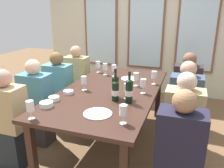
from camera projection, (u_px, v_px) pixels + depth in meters
ground_plane at (111, 142)px, 3.05m from camera, size 12.00×12.00×0.00m
back_wall_with_windows at (147, 21)px, 4.51m from camera, size 4.32×0.10×2.90m
dining_table at (110, 94)px, 2.84m from camera, size 1.12×2.12×0.74m
white_plate_0 at (130, 79)px, 3.23m from camera, size 0.25×0.25×0.01m
white_plate_1 at (98, 114)px, 2.16m from camera, size 0.27×0.27×0.01m
wine_bottle_0 at (129, 91)px, 2.39m from camera, size 0.08×0.08×0.34m
wine_bottle_1 at (115, 91)px, 2.44m from camera, size 0.08×0.08×0.30m
wine_bottle_2 at (115, 87)px, 2.53m from camera, size 0.08×0.08×0.32m
tasting_bowl_0 at (69, 92)px, 2.66m from camera, size 0.12×0.12×0.04m
tasting_bowl_1 at (46, 104)px, 2.31m from camera, size 0.13×0.13×0.05m
tasting_bowl_2 at (54, 99)px, 2.47m from camera, size 0.12×0.12×0.05m
wine_glass_0 at (127, 88)px, 2.50m from camera, size 0.07×0.07×0.17m
wine_glass_1 at (105, 67)px, 3.39m from camera, size 0.07×0.07×0.17m
wine_glass_2 at (154, 75)px, 2.98m from camera, size 0.07×0.07×0.17m
wine_glass_3 at (84, 81)px, 2.76m from camera, size 0.07×0.07×0.17m
wine_glass_4 at (98, 65)px, 3.53m from camera, size 0.07×0.07×0.17m
wine_glass_5 at (143, 84)px, 2.65m from camera, size 0.07×0.07×0.17m
wine_glass_6 at (123, 111)px, 1.95m from camera, size 0.07×0.07×0.17m
wine_glass_7 at (136, 77)px, 2.91m from camera, size 0.07×0.07×0.17m
wine_glass_8 at (114, 69)px, 3.32m from camera, size 0.07×0.07×0.17m
wine_glass_9 at (30, 107)px, 2.03m from camera, size 0.07×0.07×0.17m
seated_person_0 at (59, 91)px, 3.37m from camera, size 0.38×0.24×1.11m
seated_person_1 at (184, 108)px, 2.82m from camera, size 0.38×0.24×1.11m
seated_person_2 at (77, 80)px, 3.89m from camera, size 0.38×0.24×1.11m
seated_person_3 at (186, 93)px, 3.33m from camera, size 0.38×0.24×1.11m
seated_person_4 at (37, 105)px, 2.90m from camera, size 0.38×0.24×1.11m
seated_person_5 at (182, 127)px, 2.36m from camera, size 0.38×0.24×1.11m
seated_person_6 at (9, 122)px, 2.46m from camera, size 0.38×0.24×1.11m
seated_person_7 at (179, 156)px, 1.89m from camera, size 0.38×0.24×1.11m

